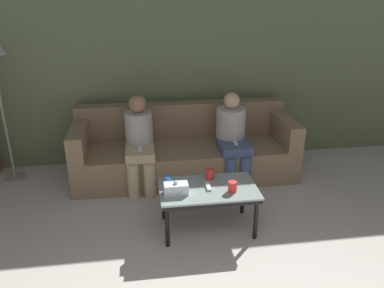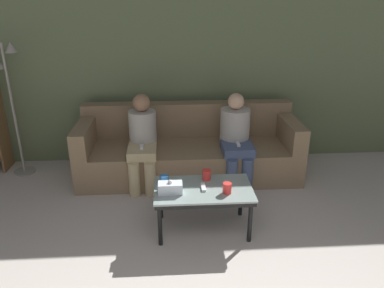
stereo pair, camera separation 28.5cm
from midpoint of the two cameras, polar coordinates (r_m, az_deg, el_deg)
wall_back at (r=4.92m, az=0.80°, el=12.12°), size 12.00×0.06×2.60m
couch at (r=4.70m, az=1.22°, el=-1.01°), size 2.67×0.91×0.85m
coffee_table at (r=3.55m, az=4.05°, el=-7.42°), size 0.92×0.55×0.45m
cup_near_left at (r=3.57m, az=-1.94°, el=-5.51°), size 0.08×0.08×0.09m
cup_near_right at (r=3.66m, az=4.47°, el=-4.73°), size 0.08×0.08×0.10m
cup_far_center at (r=3.44m, az=7.76°, el=-6.73°), size 0.08×0.08×0.10m
tissue_box at (r=3.42m, az=-0.93°, el=-6.73°), size 0.22×0.12×0.13m
game_remote at (r=3.52m, az=4.08°, el=-6.61°), size 0.04×0.15×0.02m
standing_lamp at (r=4.91m, az=-24.19°, el=6.64°), size 0.31×0.26×1.64m
seated_person_left_end at (r=4.39m, az=-5.72°, el=0.85°), size 0.32×0.66×1.07m
seated_person_mid_left at (r=4.49m, az=8.52°, el=1.25°), size 0.36×0.66×1.06m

